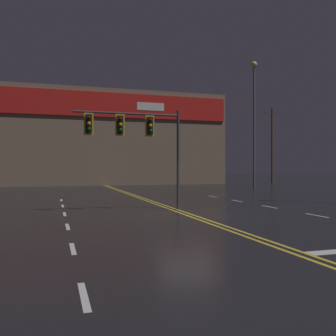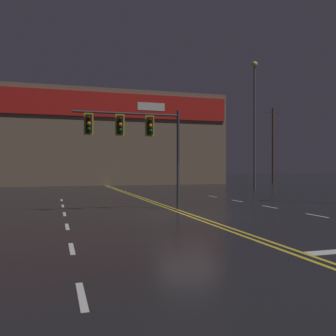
% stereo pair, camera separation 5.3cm
% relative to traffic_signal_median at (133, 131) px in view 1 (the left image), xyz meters
% --- Properties ---
extents(ground_plane, '(200.00, 200.00, 0.00)m').
position_rel_traffic_signal_median_xyz_m(ground_plane, '(1.99, -2.10, -3.72)').
color(ground_plane, black).
extents(road_markings, '(15.09, 60.00, 0.01)m').
position_rel_traffic_signal_median_xyz_m(road_markings, '(2.97, -3.55, -3.72)').
color(road_markings, gold).
rests_on(road_markings, ground).
extents(traffic_signal_median, '(5.02, 0.36, 4.78)m').
position_rel_traffic_signal_median_xyz_m(traffic_signal_median, '(0.00, 0.00, 0.00)').
color(traffic_signal_median, '#38383D').
rests_on(traffic_signal_median, ground).
extents(streetlight_near_left, '(0.56, 0.56, 11.74)m').
position_rel_traffic_signal_median_xyz_m(streetlight_near_left, '(14.02, 13.29, 3.55)').
color(streetlight_near_left, '#59595E').
rests_on(streetlight_near_left, ground).
extents(building_backdrop, '(29.28, 10.23, 10.92)m').
position_rel_traffic_signal_median_xyz_m(building_backdrop, '(1.99, 29.67, 1.76)').
color(building_backdrop, '#7A6651').
rests_on(building_backdrop, ground).
extents(utility_pole_row, '(45.71, 0.26, 11.45)m').
position_rel_traffic_signal_median_xyz_m(utility_pole_row, '(0.15, 25.10, 1.77)').
color(utility_pole_row, '#4C3828').
rests_on(utility_pole_row, ground).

